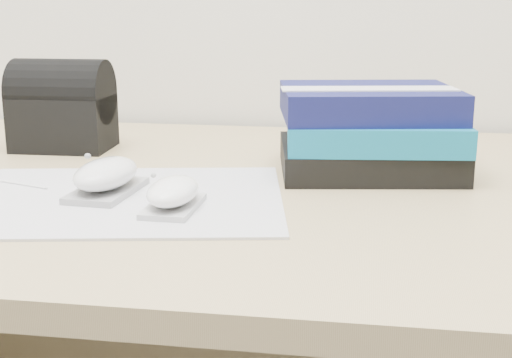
% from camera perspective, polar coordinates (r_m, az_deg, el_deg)
% --- Properties ---
extents(desk, '(1.60, 0.80, 0.73)m').
position_cam_1_polar(desk, '(1.07, 5.98, -11.85)').
color(desk, tan).
rests_on(desk, ground).
extents(mousepad, '(0.43, 0.36, 0.00)m').
position_cam_1_polar(mousepad, '(0.86, -10.69, -1.55)').
color(mousepad, '#9D9CA4').
rests_on(mousepad, desk).
extents(mouse_rear, '(0.07, 0.12, 0.05)m').
position_cam_1_polar(mouse_rear, '(0.88, -11.90, 0.19)').
color(mouse_rear, '#969698').
rests_on(mouse_rear, mousepad).
extents(mouse_front, '(0.06, 0.10, 0.04)m').
position_cam_1_polar(mouse_front, '(0.80, -6.65, -1.19)').
color(mouse_front, '#ACADAF').
rests_on(mouse_front, mousepad).
extents(book_stack, '(0.26, 0.22, 0.12)m').
position_cam_1_polar(book_stack, '(0.99, 9.10, 3.83)').
color(book_stack, black).
rests_on(book_stack, desk).
extents(pouch, '(0.15, 0.11, 0.14)m').
position_cam_1_polar(pouch, '(1.16, -15.24, 5.68)').
color(pouch, black).
rests_on(pouch, desk).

